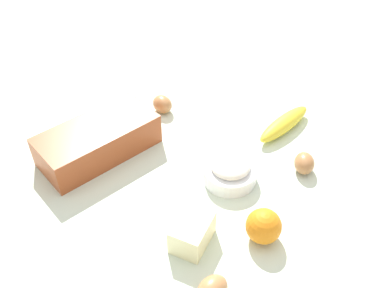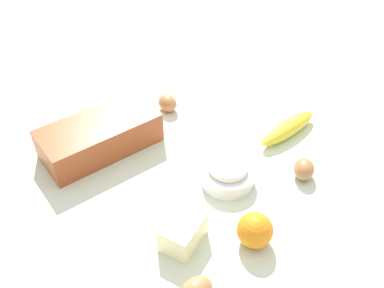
{
  "view_description": "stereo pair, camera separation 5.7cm",
  "coord_description": "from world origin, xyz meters",
  "px_view_note": "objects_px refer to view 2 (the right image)",
  "views": [
    {
      "loc": [
        -0.6,
        -0.47,
        0.72
      ],
      "look_at": [
        0.0,
        0.0,
        0.04
      ],
      "focal_mm": 40.94,
      "sensor_mm": 36.0,
      "label": 1
    },
    {
      "loc": [
        -0.57,
        -0.52,
        0.72
      ],
      "look_at": [
        0.0,
        0.0,
        0.04
      ],
      "focal_mm": 40.94,
      "sensor_mm": 36.0,
      "label": 2
    }
  ],
  "objects_px": {
    "butter_block": "(183,232)",
    "egg_loose": "(167,103)",
    "orange_fruit": "(255,230)",
    "egg_near_butter": "(304,169)",
    "flour_bowl": "(228,173)",
    "banana": "(288,128)",
    "loaf_pan": "(100,135)"
  },
  "relations": [
    {
      "from": "butter_block",
      "to": "egg_loose",
      "type": "distance_m",
      "value": 0.43
    },
    {
      "from": "banana",
      "to": "flour_bowl",
      "type": "bearing_deg",
      "value": 177.47
    },
    {
      "from": "banana",
      "to": "loaf_pan",
      "type": "bearing_deg",
      "value": 138.79
    },
    {
      "from": "butter_block",
      "to": "egg_loose",
      "type": "bearing_deg",
      "value": 48.69
    },
    {
      "from": "loaf_pan",
      "to": "flour_bowl",
      "type": "height_order",
      "value": "loaf_pan"
    },
    {
      "from": "flour_bowl",
      "to": "egg_loose",
      "type": "height_order",
      "value": "flour_bowl"
    },
    {
      "from": "butter_block",
      "to": "banana",
      "type": "bearing_deg",
      "value": 3.91
    },
    {
      "from": "flour_bowl",
      "to": "orange_fruit",
      "type": "bearing_deg",
      "value": -123.23
    },
    {
      "from": "loaf_pan",
      "to": "orange_fruit",
      "type": "height_order",
      "value": "loaf_pan"
    },
    {
      "from": "flour_bowl",
      "to": "egg_near_butter",
      "type": "height_order",
      "value": "flour_bowl"
    },
    {
      "from": "butter_block",
      "to": "egg_near_butter",
      "type": "bearing_deg",
      "value": -14.2
    },
    {
      "from": "loaf_pan",
      "to": "egg_loose",
      "type": "relative_size",
      "value": 5.12
    },
    {
      "from": "loaf_pan",
      "to": "egg_near_butter",
      "type": "height_order",
      "value": "loaf_pan"
    },
    {
      "from": "orange_fruit",
      "to": "egg_loose",
      "type": "height_order",
      "value": "orange_fruit"
    },
    {
      "from": "flour_bowl",
      "to": "egg_loose",
      "type": "xyz_separation_m",
      "value": [
        0.1,
        0.29,
        -0.0
      ]
    },
    {
      "from": "butter_block",
      "to": "orange_fruit",
      "type": "bearing_deg",
      "value": -47.75
    },
    {
      "from": "loaf_pan",
      "to": "butter_block",
      "type": "xyz_separation_m",
      "value": [
        -0.07,
        -0.34,
        -0.01
      ]
    },
    {
      "from": "loaf_pan",
      "to": "banana",
      "type": "height_order",
      "value": "loaf_pan"
    },
    {
      "from": "banana",
      "to": "orange_fruit",
      "type": "relative_size",
      "value": 2.67
    },
    {
      "from": "egg_near_butter",
      "to": "orange_fruit",
      "type": "bearing_deg",
      "value": -173.92
    },
    {
      "from": "banana",
      "to": "butter_block",
      "type": "distance_m",
      "value": 0.42
    },
    {
      "from": "orange_fruit",
      "to": "egg_loose",
      "type": "bearing_deg",
      "value": 65.88
    },
    {
      "from": "egg_near_butter",
      "to": "egg_loose",
      "type": "relative_size",
      "value": 1.0
    },
    {
      "from": "banana",
      "to": "orange_fruit",
      "type": "xyz_separation_m",
      "value": [
        -0.32,
        -0.13,
        0.02
      ]
    },
    {
      "from": "flour_bowl",
      "to": "egg_loose",
      "type": "relative_size",
      "value": 2.07
    },
    {
      "from": "egg_near_butter",
      "to": "banana",
      "type": "bearing_deg",
      "value": 46.78
    },
    {
      "from": "butter_block",
      "to": "egg_near_butter",
      "type": "distance_m",
      "value": 0.33
    },
    {
      "from": "loaf_pan",
      "to": "butter_block",
      "type": "bearing_deg",
      "value": -90.26
    },
    {
      "from": "flour_bowl",
      "to": "banana",
      "type": "height_order",
      "value": "flour_bowl"
    },
    {
      "from": "butter_block",
      "to": "loaf_pan",
      "type": "bearing_deg",
      "value": 78.73
    },
    {
      "from": "banana",
      "to": "egg_loose",
      "type": "bearing_deg",
      "value": 113.89
    },
    {
      "from": "egg_near_butter",
      "to": "egg_loose",
      "type": "height_order",
      "value": "same"
    }
  ]
}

